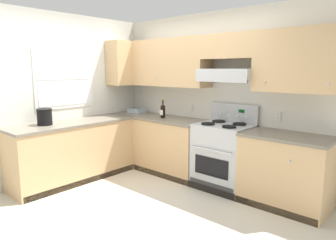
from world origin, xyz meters
TOP-DOWN VIEW (x-y plane):
  - ground_plane at (0.00, 0.00)m, footprint 7.04×7.04m
  - wall_back at (0.41, 1.53)m, footprint 4.68×0.57m
  - wall_left at (-1.59, 0.23)m, footprint 0.47×4.00m
  - counter_back_run at (0.16, 1.24)m, footprint 3.60×0.65m
  - counter_left_run at (-1.24, -0.00)m, footprint 0.63×1.91m
  - stove at (0.63, 1.25)m, footprint 0.76×0.62m
  - wine_bottle at (-0.49, 1.21)m, footprint 0.08×0.08m
  - bowl at (-1.28, 1.34)m, footprint 0.31×0.20m
  - bucket at (-1.31, -0.39)m, footprint 0.22×0.22m

SIDE VIEW (x-z plane):
  - ground_plane at x=0.00m, z-range 0.00..0.00m
  - counter_back_run at x=0.16m, z-range 0.00..0.91m
  - counter_left_run at x=-1.24m, z-range 0.00..0.91m
  - stove at x=0.63m, z-range -0.12..1.08m
  - bowl at x=-1.28m, z-range 0.90..0.98m
  - wine_bottle at x=-0.49m, z-range 0.88..1.19m
  - bucket at x=-1.31m, z-range 0.92..1.15m
  - wall_left at x=-1.59m, z-range 0.07..2.62m
  - wall_back at x=0.41m, z-range 0.20..2.75m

